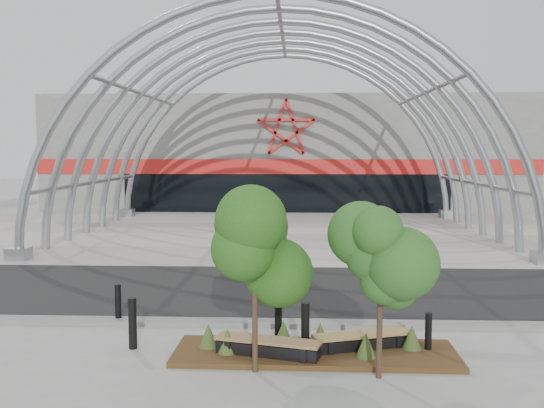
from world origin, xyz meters
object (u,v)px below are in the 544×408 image
object	(u,v)px
street_tree_0	(255,251)
street_tree_1	(381,258)
bench_0	(268,350)
bollard_2	(278,318)
bench_1	(362,343)

from	to	relation	value
street_tree_0	street_tree_1	world-z (taller)	street_tree_0
bench_0	bollard_2	distance (m)	1.32
street_tree_0	street_tree_1	xyz separation A→B (m)	(2.36, -0.21, -0.09)
street_tree_0	bollard_2	distance (m)	2.70
street_tree_1	bench_1	distance (m)	2.50
bench_1	bollard_2	bearing A→B (deg)	157.08
street_tree_0	street_tree_1	bearing A→B (deg)	-5.13
bench_0	bench_1	distance (m)	2.04
street_tree_0	bench_0	bearing A→B (deg)	71.47
street_tree_1	bench_0	size ratio (longest dim) A/B	1.43
street_tree_1	bench_1	world-z (taller)	street_tree_1
bollard_2	street_tree_1	bearing A→B (deg)	-47.18
bench_0	bollard_2	xyz separation A→B (m)	(0.18, 1.28, 0.30)
bench_1	bollard_2	xyz separation A→B (m)	(-1.79, 0.76, 0.30)
street_tree_1	street_tree_0	bearing A→B (deg)	174.87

